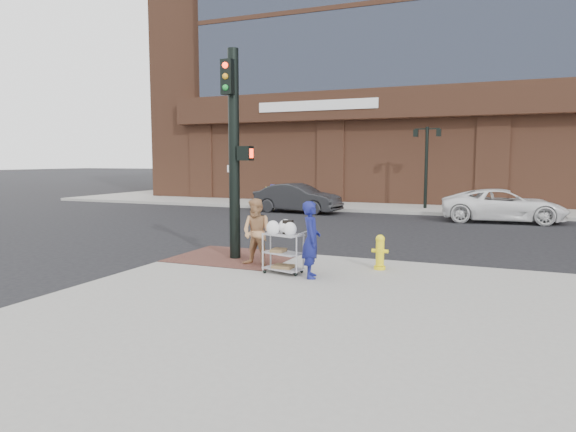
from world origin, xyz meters
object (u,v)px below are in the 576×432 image
at_px(lamp_post, 426,158).
at_px(utility_cart, 283,249).
at_px(sedan_dark, 298,198).
at_px(fire_hydrant, 380,252).
at_px(pedestrian_tan, 257,232).
at_px(traffic_signal_pole, 234,148).
at_px(minivan_white, 503,206).
at_px(woman_blue, 311,240).

height_order(lamp_post, utility_cart, lamp_post).
bearing_deg(sedan_dark, fire_hydrant, -145.20).
bearing_deg(lamp_post, pedestrian_tan, -95.83).
relative_size(utility_cart, fire_hydrant, 1.48).
height_order(sedan_dark, fire_hydrant, sedan_dark).
distance_m(traffic_signal_pole, utility_cart, 2.96).
distance_m(sedan_dark, fire_hydrant, 13.71).
distance_m(traffic_signal_pole, minivan_white, 13.47).
relative_size(woman_blue, sedan_dark, 0.37).
xyz_separation_m(pedestrian_tan, sedan_dark, (-4.00, 12.67, -0.22)).
distance_m(traffic_signal_pole, fire_hydrant, 4.21).
relative_size(woman_blue, pedestrian_tan, 1.02).
height_order(woman_blue, utility_cart, woman_blue).
bearing_deg(lamp_post, traffic_signal_pole, -99.24).
bearing_deg(woman_blue, minivan_white, -35.74).
distance_m(lamp_post, woman_blue, 16.52).
distance_m(sedan_dark, utility_cart, 14.02).
bearing_deg(minivan_white, utility_cart, 155.48).
height_order(woman_blue, pedestrian_tan, woman_blue).
height_order(lamp_post, fire_hydrant, lamp_post).
relative_size(traffic_signal_pole, sedan_dark, 1.18).
bearing_deg(fire_hydrant, sedan_dark, 119.05).
relative_size(traffic_signal_pole, pedestrian_tan, 3.27).
height_order(woman_blue, fire_hydrant, woman_blue).
distance_m(woman_blue, fire_hydrant, 1.78).
height_order(sedan_dark, utility_cart, sedan_dark).
relative_size(minivan_white, utility_cart, 4.27).
distance_m(lamp_post, pedestrian_tan, 15.97).
bearing_deg(pedestrian_tan, woman_blue, -18.10).
relative_size(pedestrian_tan, minivan_white, 0.31).
height_order(minivan_white, utility_cart, minivan_white).
xyz_separation_m(minivan_white, utility_cart, (-4.34, -12.90, -0.01)).
bearing_deg(woman_blue, fire_hydrant, -60.53).
xyz_separation_m(lamp_post, utility_cart, (-0.76, -16.28, -1.95)).
bearing_deg(woman_blue, sedan_dark, 2.47).
bearing_deg(woman_blue, utility_cart, 57.47).
relative_size(lamp_post, utility_cart, 3.51).
relative_size(pedestrian_tan, fire_hydrant, 1.98).
bearing_deg(sedan_dark, traffic_signal_pole, -159.74).
height_order(pedestrian_tan, fire_hydrant, pedestrian_tan).
xyz_separation_m(woman_blue, pedestrian_tan, (-1.54, 0.64, -0.02)).
bearing_deg(utility_cart, traffic_signal_pole, 148.36).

